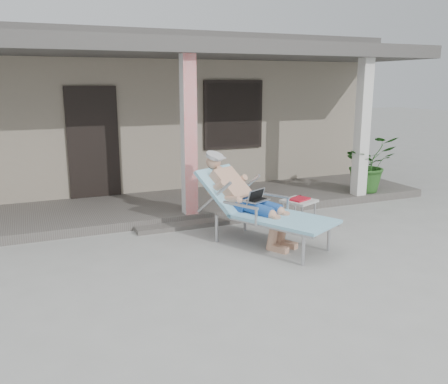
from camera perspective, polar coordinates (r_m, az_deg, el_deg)
name	(u,v)px	position (r m, az deg, el deg)	size (l,w,h in m)	color
ground	(243,265)	(6.23, 2.34, -8.78)	(60.00, 60.00, 0.00)	#9E9E99
house	(132,109)	(12.00, -10.97, 9.75)	(10.40, 5.40, 3.30)	gray
porch_deck	(176,205)	(8.89, -5.85, -1.61)	(10.00, 2.00, 0.15)	#605B56
porch_overhang	(173,54)	(8.56, -6.18, 16.16)	(10.00, 2.30, 2.85)	silver
porch_step	(196,224)	(7.84, -3.38, -3.86)	(2.00, 0.30, 0.07)	#605B56
lounger	(254,186)	(6.89, 3.60, 0.78)	(1.67, 2.19, 1.39)	#B7B7BC
side_table	(299,202)	(8.01, 9.00, -1.20)	(0.63, 0.63, 0.43)	beige
potted_palm	(368,163)	(9.98, 16.94, 3.31)	(1.03, 0.89, 1.14)	#26591E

